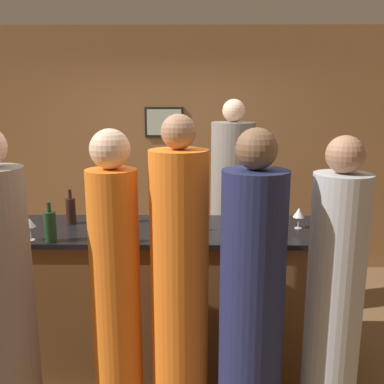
# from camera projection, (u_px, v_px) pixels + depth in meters

# --- Properties ---
(ground_plane) EXTENTS (14.00, 14.00, 0.00)m
(ground_plane) POSITION_uv_depth(u_px,v_px,m) (162.00, 361.00, 3.35)
(ground_plane) COLOR brown
(back_wall) EXTENTS (8.00, 0.08, 2.80)m
(back_wall) POSITION_uv_depth(u_px,v_px,m) (174.00, 152.00, 4.97)
(back_wall) COLOR olive
(back_wall) RESTS_ON ground_plane
(bar_counter) EXTENTS (2.55, 0.73, 1.09)m
(bar_counter) POSITION_uv_depth(u_px,v_px,m) (161.00, 297.00, 3.23)
(bar_counter) COLOR brown
(bar_counter) RESTS_ON ground_plane
(bartender) EXTENTS (0.38, 0.38, 2.01)m
(bartender) POSITION_uv_depth(u_px,v_px,m) (232.00, 220.00, 3.87)
(bartender) COLOR gray
(bartender) RESTS_ON ground_plane
(guest_0) EXTENTS (0.37, 0.37, 1.87)m
(guest_0) POSITION_uv_depth(u_px,v_px,m) (1.00, 302.00, 2.46)
(guest_0) COLOR gray
(guest_0) RESTS_ON ground_plane
(guest_1) EXTENTS (0.35, 0.35, 1.87)m
(guest_1) POSITION_uv_depth(u_px,v_px,m) (251.00, 313.00, 2.32)
(guest_1) COLOR #1E234C
(guest_1) RESTS_ON ground_plane
(guest_2) EXTENTS (0.29, 0.29, 1.86)m
(guest_2) POSITION_uv_depth(u_px,v_px,m) (116.00, 296.00, 2.49)
(guest_2) COLOR orange
(guest_2) RESTS_ON ground_plane
(guest_3) EXTENTS (0.33, 0.33, 1.93)m
(guest_3) POSITION_uv_depth(u_px,v_px,m) (180.00, 293.00, 2.48)
(guest_3) COLOR orange
(guest_3) RESTS_ON ground_plane
(guest_4) EXTENTS (0.31, 0.31, 1.83)m
(guest_4) POSITION_uv_depth(u_px,v_px,m) (333.00, 310.00, 2.38)
(guest_4) COLOR #B2B2B7
(guest_4) RESTS_ON ground_plane
(wine_bottle_0) EXTENTS (0.07, 0.07, 0.30)m
(wine_bottle_0) POSITION_uv_depth(u_px,v_px,m) (120.00, 207.00, 3.24)
(wine_bottle_0) COLOR black
(wine_bottle_0) RESTS_ON bar_counter
(wine_bottle_1) EXTENTS (0.08, 0.08, 0.27)m
(wine_bottle_1) POSITION_uv_depth(u_px,v_px,m) (50.00, 226.00, 2.80)
(wine_bottle_1) COLOR #19381E
(wine_bottle_1) RESTS_ON bar_counter
(wine_bottle_2) EXTENTS (0.07, 0.07, 0.26)m
(wine_bottle_2) POSITION_uv_depth(u_px,v_px,m) (71.00, 210.00, 3.21)
(wine_bottle_2) COLOR black
(wine_bottle_2) RESTS_ON bar_counter
(wine_glass_0) EXTENTS (0.06, 0.06, 0.18)m
(wine_glass_0) POSITION_uv_depth(u_px,v_px,m) (194.00, 213.00, 3.02)
(wine_glass_0) COLOR silver
(wine_glass_0) RESTS_ON bar_counter
(wine_glass_1) EXTENTS (0.06, 0.06, 0.15)m
(wine_glass_1) POSITION_uv_depth(u_px,v_px,m) (229.00, 222.00, 2.87)
(wine_glass_1) COLOR silver
(wine_glass_1) RESTS_ON bar_counter
(wine_glass_2) EXTENTS (0.08, 0.08, 0.15)m
(wine_glass_2) POSITION_uv_depth(u_px,v_px,m) (299.00, 213.00, 3.09)
(wine_glass_2) COLOR silver
(wine_glass_2) RESTS_ON bar_counter
(wine_glass_3) EXTENTS (0.08, 0.08, 0.15)m
(wine_glass_3) POSITION_uv_depth(u_px,v_px,m) (30.00, 223.00, 2.82)
(wine_glass_3) COLOR silver
(wine_glass_3) RESTS_ON bar_counter
(wine_glass_4) EXTENTS (0.08, 0.08, 0.17)m
(wine_glass_4) POSITION_uv_depth(u_px,v_px,m) (123.00, 224.00, 2.78)
(wine_glass_4) COLOR silver
(wine_glass_4) RESTS_ON bar_counter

